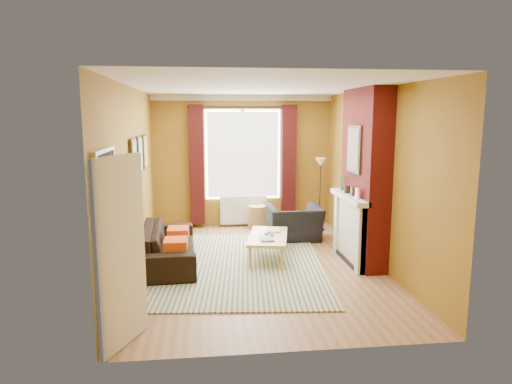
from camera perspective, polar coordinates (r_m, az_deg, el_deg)
ground at (r=7.42m, az=0.22°, el=-9.11°), size 5.50×5.50×0.00m
room_walls at (r=7.47m, az=4.85°, el=1.90°), size 3.82×5.54×2.83m
striped_rug at (r=7.43m, az=-2.14°, el=-9.01°), size 2.97×3.89×0.02m
sofa at (r=7.55m, az=-10.84°, el=-6.53°), size 0.92×2.13×0.61m
armchair at (r=8.84m, az=4.82°, el=-3.89°), size 1.03×0.90×0.66m
coffee_table at (r=7.62m, az=1.52°, el=-5.74°), size 0.85×1.33×0.41m
wicker_stool at (r=9.68m, az=0.13°, el=-3.16°), size 0.41×0.41×0.49m
floor_lamp at (r=9.48m, az=8.05°, el=2.32°), size 0.29×0.29×1.52m
book_a at (r=7.33m, az=0.54°, el=-5.88°), size 0.23×0.30×0.03m
book_b at (r=7.90m, az=1.55°, el=-4.77°), size 0.27×0.33×0.02m
mug at (r=7.43m, az=1.99°, el=-5.45°), size 0.11×0.11×0.08m
tv_remote at (r=7.70m, az=1.44°, el=-5.14°), size 0.12×0.18×0.02m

